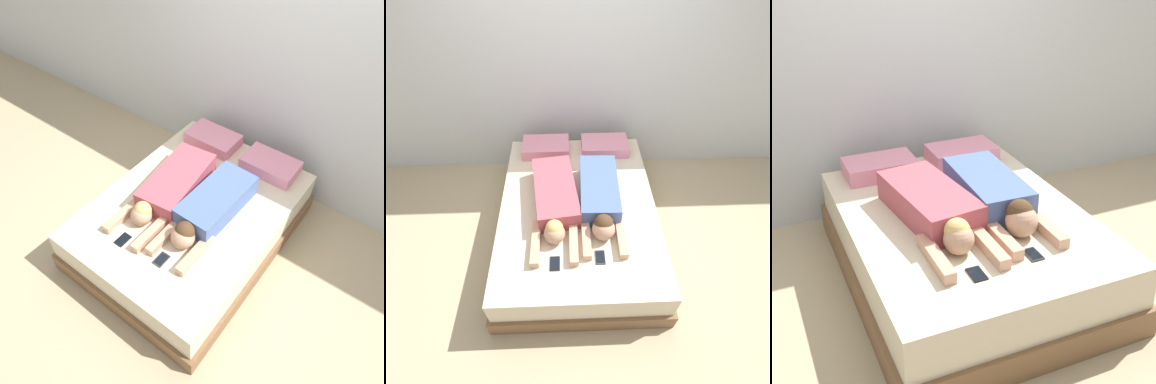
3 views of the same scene
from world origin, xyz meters
TOP-DOWN VIEW (x-y plane):
  - ground_plane at (0.00, 0.00)m, footprint 12.00×12.00m
  - wall_back at (0.00, 1.15)m, footprint 12.00×0.06m
  - bed at (0.00, 0.00)m, footprint 1.49×2.00m
  - pillow_head_left at (-0.32, 0.78)m, footprint 0.50×0.32m
  - pillow_head_right at (0.32, 0.78)m, footprint 0.50×0.32m
  - person_left at (-0.21, -0.03)m, footprint 0.46×1.14m
  - person_right at (0.20, -0.03)m, footprint 0.37×1.07m
  - cell_phone_left at (-0.21, -0.63)m, footprint 0.08×0.13m
  - cell_phone_right at (0.16, -0.59)m, footprint 0.08×0.13m

SIDE VIEW (x-z plane):
  - ground_plane at x=0.00m, z-range 0.00..0.00m
  - bed at x=0.00m, z-range 0.00..0.45m
  - cell_phone_left at x=-0.21m, z-range 0.45..0.46m
  - cell_phone_right at x=0.16m, z-range 0.45..0.46m
  - pillow_head_left at x=-0.32m, z-range 0.45..0.57m
  - pillow_head_right at x=0.32m, z-range 0.45..0.57m
  - person_left at x=-0.21m, z-range 0.45..0.65m
  - person_right at x=0.20m, z-range 0.44..0.66m
  - wall_back at x=0.00m, z-range 0.00..2.60m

